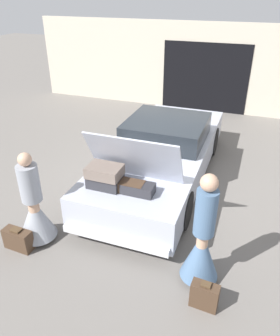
{
  "coord_description": "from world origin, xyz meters",
  "views": [
    {
      "loc": [
        1.72,
        -6.08,
        3.74
      ],
      "look_at": [
        0.0,
        -1.38,
        0.95
      ],
      "focal_mm": 35.0,
      "sensor_mm": 36.0,
      "label": 1
    }
  ],
  "objects_px": {
    "car": "(162,154)",
    "person_left": "(35,210)",
    "person_right": "(202,245)",
    "suitcase_beside_right_person": "(204,296)",
    "suitcase_beside_left_person": "(18,239)"
  },
  "relations": [
    {
      "from": "car",
      "to": "person_left",
      "type": "height_order",
      "value": "car"
    },
    {
      "from": "person_right",
      "to": "suitcase_beside_right_person",
      "type": "xyz_separation_m",
      "value": [
        0.16,
        -0.44,
        -0.44
      ]
    },
    {
      "from": "person_right",
      "to": "suitcase_beside_left_person",
      "type": "xyz_separation_m",
      "value": [
        -2.85,
        -0.37,
        -0.46
      ]
    },
    {
      "from": "car",
      "to": "person_right",
      "type": "height_order",
      "value": "person_right"
    },
    {
      "from": "person_left",
      "to": "suitcase_beside_left_person",
      "type": "bearing_deg",
      "value": -22.5
    },
    {
      "from": "person_left",
      "to": "car",
      "type": "bearing_deg",
      "value": 156.67
    },
    {
      "from": "person_right",
      "to": "suitcase_beside_left_person",
      "type": "relative_size",
      "value": 3.63
    },
    {
      "from": "suitcase_beside_left_person",
      "to": "person_right",
      "type": "bearing_deg",
      "value": 7.31
    },
    {
      "from": "person_left",
      "to": "suitcase_beside_right_person",
      "type": "bearing_deg",
      "value": 85.66
    },
    {
      "from": "suitcase_beside_right_person",
      "to": "suitcase_beside_left_person",
      "type": "bearing_deg",
      "value": 178.5
    },
    {
      "from": "car",
      "to": "suitcase_beside_left_person",
      "type": "distance_m",
      "value": 3.35
    },
    {
      "from": "person_left",
      "to": "suitcase_beside_left_person",
      "type": "height_order",
      "value": "person_left"
    },
    {
      "from": "person_right",
      "to": "suitcase_beside_right_person",
      "type": "height_order",
      "value": "person_right"
    },
    {
      "from": "person_right",
      "to": "suitcase_beside_left_person",
      "type": "bearing_deg",
      "value": 88.04
    },
    {
      "from": "person_right",
      "to": "car",
      "type": "bearing_deg",
      "value": 18.2
    }
  ]
}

